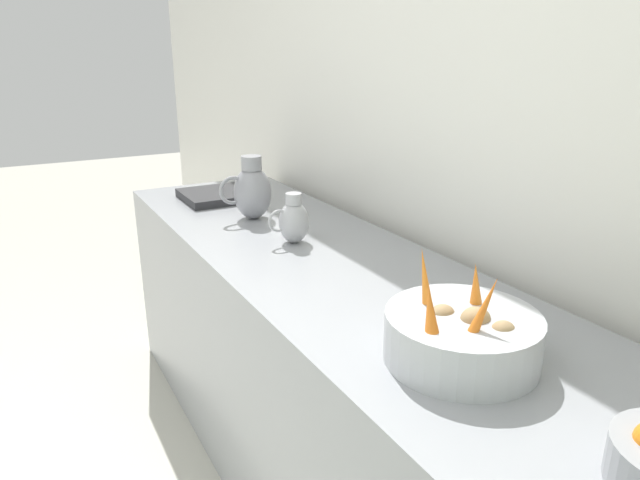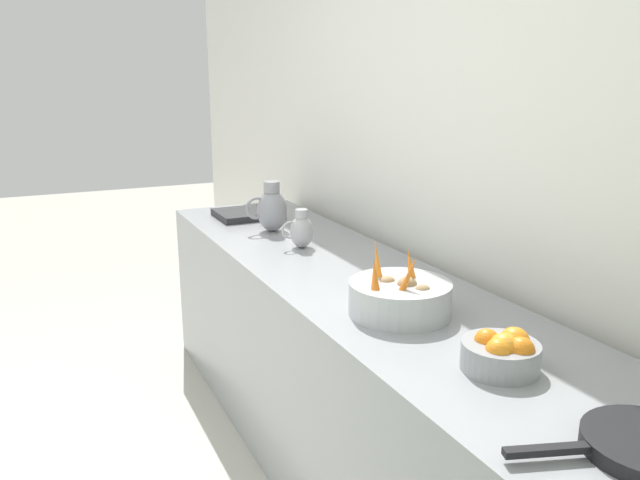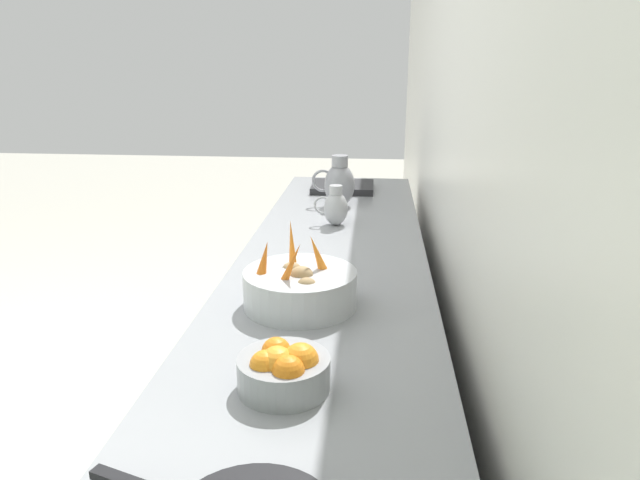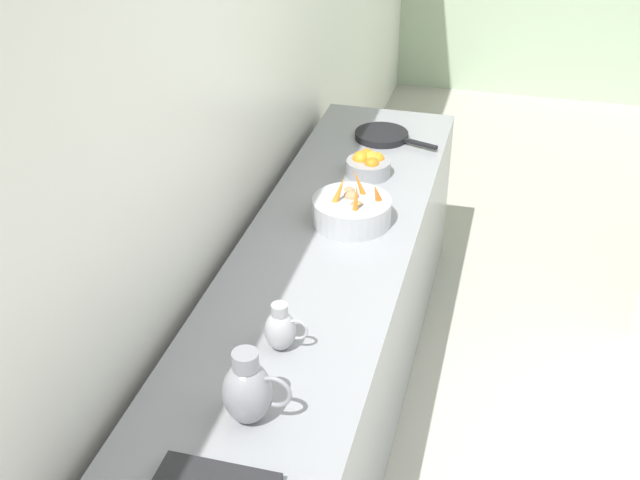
% 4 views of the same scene
% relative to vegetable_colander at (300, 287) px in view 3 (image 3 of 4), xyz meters
% --- Properties ---
extents(tile_wall_left, '(0.10, 8.02, 3.00)m').
position_rel_vegetable_colander_xyz_m(tile_wall_left, '(-0.52, 0.16, 0.58)').
color(tile_wall_left, white).
rests_on(tile_wall_left, ground_plane).
extents(prep_counter, '(0.70, 3.25, 0.87)m').
position_rel_vegetable_colander_xyz_m(prep_counter, '(-0.06, -0.34, -0.49)').
color(prep_counter, gray).
rests_on(prep_counter, ground_plane).
extents(vegetable_colander, '(0.34, 0.34, 0.24)m').
position_rel_vegetable_colander_xyz_m(vegetable_colander, '(0.00, 0.00, 0.00)').
color(vegetable_colander, '#ADAFB5').
rests_on(vegetable_colander, prep_counter).
extents(orange_bowl, '(0.21, 0.21, 0.12)m').
position_rel_vegetable_colander_xyz_m(orange_bowl, '(-0.02, 0.46, -0.01)').
color(orange_bowl, gray).
rests_on(orange_bowl, prep_counter).
extents(metal_pitcher_tall, '(0.21, 0.15, 0.25)m').
position_rel_vegetable_colander_xyz_m(metal_pitcher_tall, '(-0.03, -1.24, 0.06)').
color(metal_pitcher_tall, gray).
rests_on(metal_pitcher_tall, prep_counter).
extents(metal_pitcher_short, '(0.15, 0.11, 0.18)m').
position_rel_vegetable_colander_xyz_m(metal_pitcher_short, '(-0.04, -0.89, 0.02)').
color(metal_pitcher_short, '#A3A3A8').
rests_on(metal_pitcher_short, prep_counter).
extents(counter_sink_basin, '(0.34, 0.30, 0.04)m').
position_rel_vegetable_colander_xyz_m(counter_sink_basin, '(-0.03, -1.61, -0.04)').
color(counter_sink_basin, '#232326').
rests_on(counter_sink_basin, prep_counter).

